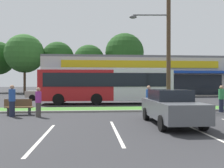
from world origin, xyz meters
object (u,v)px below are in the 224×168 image
bus_stop_bench (19,106)px  pedestrian_mid (38,102)px  city_bus (106,85)px  car_0 (171,107)px  pedestrian_by_pole (149,100)px  pedestrian_far (221,99)px  utility_pole (167,39)px  car_3 (46,93)px  pedestrian_near_bench (12,101)px

bus_stop_bench → pedestrian_mid: pedestrian_mid is taller
city_bus → car_0: (2.30, -11.21, -0.95)m
pedestrian_by_pole → pedestrian_far: 4.98m
utility_pole → pedestrian_mid: size_ratio=5.77×
pedestrian_by_pole → car_0: bearing=164.0°
city_bus → pedestrian_mid: bearing=-117.1°
utility_pole → car_0: bearing=-106.0°
city_bus → car_3: 8.52m
pedestrian_by_pole → city_bus: bearing=-2.1°
utility_pole → pedestrian_by_pole: 5.39m
bus_stop_bench → pedestrian_far: (12.77, 0.26, 0.37)m
bus_stop_bench → car_0: bearing=153.4°
city_bus → car_0: city_bus is taller
bus_stop_bench → car_3: (-0.79, 12.72, 0.28)m
car_3 → pedestrian_by_pole: 15.60m
pedestrian_near_bench → pedestrian_by_pole: 7.98m
pedestrian_by_pole → pedestrian_near_bench: bearing=74.9°
pedestrian_by_pole → pedestrian_mid: 6.49m
car_0 → car_3: car_0 is taller
pedestrian_near_bench → pedestrian_mid: 1.54m
utility_pole → car_3: 15.39m
pedestrian_by_pole → pedestrian_mid: size_ratio=1.06×
car_3 → city_bus: bearing=139.5°
pedestrian_near_bench → utility_pole: bearing=19.1°
bus_stop_bench → car_3: 12.74m
utility_pole → pedestrian_far: bearing=-35.6°
pedestrian_near_bench → car_0: bearing=-20.3°
city_bus → pedestrian_by_pole: size_ratio=6.83×
car_0 → pedestrian_mid: pedestrian_mid is taller
utility_pole → pedestrian_by_pole: utility_pole is taller
pedestrian_by_pole → pedestrian_far: (4.95, 0.56, -0.00)m
car_0 → pedestrian_far: (4.81, 4.25, 0.06)m
utility_pole → car_0: utility_pole is taller
car_0 → pedestrian_by_pole: bearing=-177.8°
pedestrian_near_bench → pedestrian_far: bearing=6.0°
car_0 → pedestrian_near_bench: (-8.11, 3.27, 0.09)m
pedestrian_by_pole → pedestrian_far: bearing=-101.7°
utility_pole → pedestrian_near_bench: size_ratio=5.32×
utility_pole → pedestrian_far: 5.61m
pedestrian_near_bench → car_3: bearing=94.4°
bus_stop_bench → car_0: size_ratio=0.35×
car_0 → pedestrian_mid: size_ratio=2.75×
utility_pole → car_3: size_ratio=2.28×
utility_pole → city_bus: size_ratio=0.80×
car_0 → pedestrian_far: bearing=131.5°
utility_pole → car_3: bearing=135.7°
city_bus → pedestrian_far: city_bus is taller
pedestrian_by_pole → car_3: bearing=15.3°
utility_pole → city_bus: utility_pole is taller
utility_pole → car_3: (-10.57, 10.32, -4.33)m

